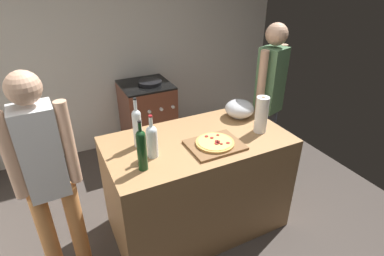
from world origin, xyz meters
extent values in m
cube|color=#3F3833|center=(0.00, 1.22, -0.01)|extent=(4.17, 3.04, 0.02)
cube|color=#BCB7AD|center=(0.00, 2.49, 1.30)|extent=(4.17, 0.10, 2.60)
cube|color=#9E7247|center=(0.13, 0.72, 0.44)|extent=(1.44, 0.79, 0.89)
cube|color=brown|center=(0.19, 0.56, 0.90)|extent=(0.40, 0.32, 0.02)
cylinder|color=tan|center=(0.19, 0.56, 0.92)|extent=(0.29, 0.29, 0.02)
cylinder|color=#EAC660|center=(0.19, 0.56, 0.93)|extent=(0.26, 0.26, 0.00)
cylinder|color=maroon|center=(0.21, 0.55, 0.93)|extent=(0.02, 0.02, 0.01)
cylinder|color=maroon|center=(0.26, 0.63, 0.93)|extent=(0.02, 0.02, 0.01)
cylinder|color=maroon|center=(0.20, 0.53, 0.93)|extent=(0.03, 0.03, 0.01)
cylinder|color=maroon|center=(0.20, 0.56, 0.93)|extent=(0.03, 0.03, 0.01)
cylinder|color=maroon|center=(0.21, 0.51, 0.93)|extent=(0.02, 0.02, 0.01)
cylinder|color=maroon|center=(0.19, 0.53, 0.93)|extent=(0.03, 0.03, 0.01)
cylinder|color=maroon|center=(0.20, 0.62, 0.93)|extent=(0.03, 0.03, 0.01)
cylinder|color=maroon|center=(0.27, 0.50, 0.93)|extent=(0.03, 0.03, 0.01)
cylinder|color=maroon|center=(0.17, 0.66, 0.93)|extent=(0.03, 0.03, 0.01)
cylinder|color=#B2B2B7|center=(0.64, 0.90, 0.89)|extent=(0.11, 0.11, 0.01)
ellipsoid|color=silver|center=(0.64, 0.90, 0.97)|extent=(0.26, 0.26, 0.15)
cylinder|color=white|center=(0.64, 0.60, 1.04)|extent=(0.10, 0.10, 0.30)
cylinder|color=#997551|center=(0.64, 0.60, 1.04)|extent=(0.03, 0.03, 0.30)
cylinder|color=silver|center=(-0.27, 0.65, 0.99)|extent=(0.08, 0.08, 0.20)
sphere|color=silver|center=(-0.27, 0.65, 1.09)|extent=(0.08, 0.08, 0.08)
cylinder|color=silver|center=(-0.27, 0.65, 1.15)|extent=(0.03, 0.03, 0.09)
cylinder|color=maroon|center=(-0.27, 0.65, 1.20)|extent=(0.03, 0.03, 0.01)
cylinder|color=#143819|center=(-0.38, 0.53, 1.02)|extent=(0.07, 0.07, 0.26)
sphere|color=#143819|center=(-0.38, 0.53, 1.14)|extent=(0.07, 0.07, 0.07)
cylinder|color=#143819|center=(-0.38, 0.53, 1.20)|extent=(0.02, 0.02, 0.07)
cylinder|color=black|center=(-0.38, 0.53, 1.24)|extent=(0.02, 0.02, 0.01)
cylinder|color=silver|center=(-0.32, 0.83, 1.02)|extent=(0.07, 0.07, 0.26)
sphere|color=silver|center=(-0.32, 0.83, 1.15)|extent=(0.07, 0.07, 0.07)
cylinder|color=silver|center=(-0.32, 0.83, 1.22)|extent=(0.02, 0.02, 0.09)
cylinder|color=black|center=(-0.32, 0.83, 1.27)|extent=(0.02, 0.02, 0.01)
cube|color=brown|center=(0.16, 2.09, 0.43)|extent=(0.56, 0.57, 0.87)
cube|color=black|center=(0.16, 2.09, 0.88)|extent=(0.56, 0.57, 0.02)
cylinder|color=silver|center=(-0.05, 1.79, 0.68)|extent=(0.04, 0.02, 0.04)
cylinder|color=silver|center=(0.09, 1.79, 0.68)|extent=(0.04, 0.02, 0.04)
cylinder|color=silver|center=(0.23, 1.79, 0.68)|extent=(0.04, 0.02, 0.04)
cylinder|color=silver|center=(0.37, 1.79, 0.68)|extent=(0.04, 0.02, 0.04)
cylinder|color=black|center=(0.21, 2.06, 0.91)|extent=(0.27, 0.27, 0.04)
cylinder|color=#D88C4C|center=(-1.05, 0.67, 0.40)|extent=(0.11, 0.11, 0.80)
cylinder|color=#D88C4C|center=(-0.86, 0.68, 0.40)|extent=(0.11, 0.11, 0.80)
cube|color=silver|center=(-0.96, 0.68, 1.10)|extent=(0.24, 0.21, 0.60)
cylinder|color=tan|center=(-1.12, 0.67, 1.11)|extent=(0.08, 0.08, 0.57)
cylinder|color=tan|center=(-0.80, 0.68, 1.11)|extent=(0.08, 0.08, 0.57)
sphere|color=tan|center=(-0.96, 0.68, 1.51)|extent=(0.19, 0.19, 0.19)
cylinder|color=#383D4C|center=(1.15, 1.04, 0.41)|extent=(0.11, 0.11, 0.82)
cylinder|color=#383D4C|center=(0.96, 0.98, 0.41)|extent=(0.11, 0.11, 0.82)
cube|color=#4C724C|center=(1.06, 1.01, 1.13)|extent=(0.27, 0.26, 0.62)
cylinder|color=tan|center=(1.21, 1.06, 1.15)|extent=(0.08, 0.08, 0.59)
cylinder|color=tan|center=(0.91, 0.97, 1.15)|extent=(0.08, 0.08, 0.59)
sphere|color=tan|center=(1.06, 1.01, 1.55)|extent=(0.20, 0.20, 0.20)
camera|label=1|loc=(-0.84, -1.12, 2.10)|focal=28.67mm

